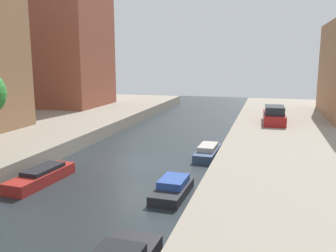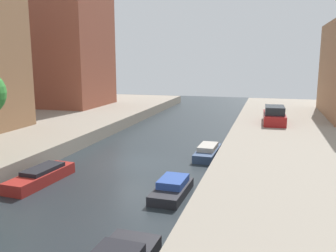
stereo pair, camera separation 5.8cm
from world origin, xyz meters
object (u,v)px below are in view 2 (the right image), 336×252
object	(u,v)px
parked_car	(274,116)
moored_boat_right_3	(208,152)
moored_boat_left_2	(41,176)
moored_boat_right_2	(172,189)

from	to	relation	value
parked_car	moored_boat_right_3	size ratio (longest dim) A/B	1.27
parked_car	moored_boat_left_2	world-z (taller)	parked_car
moored_boat_left_2	moored_boat_right_3	bearing A→B (deg)	44.65
moored_boat_left_2	moored_boat_right_3	xyz separation A→B (m)	(7.53, 7.44, -0.01)
parked_car	moored_boat_right_3	world-z (taller)	parked_car
moored_boat_right_2	moored_boat_right_3	size ratio (longest dim) A/B	0.84
parked_car	moored_boat_left_2	xyz separation A→B (m)	(-11.77, -16.12, -1.27)
moored_boat_right_3	moored_boat_left_2	bearing A→B (deg)	-135.35
moored_boat_left_2	moored_boat_right_3	size ratio (longest dim) A/B	1.15
parked_car	moored_boat_right_3	bearing A→B (deg)	-116.05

